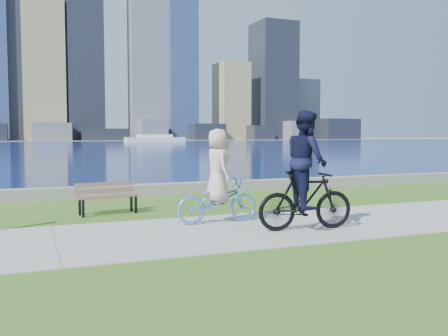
% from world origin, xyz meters
% --- Properties ---
extents(ground, '(320.00, 320.00, 0.00)m').
position_xyz_m(ground, '(0.00, 0.00, 0.00)').
color(ground, '#325817').
rests_on(ground, ground).
extents(concrete_path, '(80.00, 3.50, 0.02)m').
position_xyz_m(concrete_path, '(0.00, 0.00, 0.01)').
color(concrete_path, gray).
rests_on(concrete_path, ground).
extents(seawall, '(90.00, 0.50, 0.35)m').
position_xyz_m(seawall, '(0.00, 6.20, 0.17)').
color(seawall, slate).
rests_on(seawall, ground).
extents(bay_water, '(320.00, 131.00, 0.01)m').
position_xyz_m(bay_water, '(0.00, 72.00, 0.00)').
color(bay_water, navy).
rests_on(bay_water, ground).
extents(far_shore, '(320.00, 30.00, 0.12)m').
position_xyz_m(far_shore, '(0.00, 130.00, 0.06)').
color(far_shore, gray).
rests_on(far_shore, ground).
extents(city_skyline, '(177.57, 22.47, 76.00)m').
position_xyz_m(city_skyline, '(3.84, 128.76, 23.46)').
color(city_skyline, '#92855A').
rests_on(city_skyline, ground).
extents(ferry_far, '(12.56, 3.59, 1.71)m').
position_xyz_m(ferry_far, '(21.45, 95.18, 0.71)').
color(ferry_far, silver).
rests_on(ferry_far, ground).
extents(park_bench, '(1.51, 0.70, 0.75)m').
position_xyz_m(park_bench, '(-2.63, 3.04, 0.46)').
color(park_bench, black).
rests_on(park_bench, ground).
extents(cyclist_woman, '(0.67, 1.83, 2.02)m').
position_xyz_m(cyclist_woman, '(-0.63, 0.81, 0.77)').
color(cyclist_woman, '#5992DA').
rests_on(cyclist_woman, ground).
extents(cyclist_man, '(0.84, 2.03, 2.37)m').
position_xyz_m(cyclist_man, '(0.71, -0.58, 1.02)').
color(cyclist_man, black).
rests_on(cyclist_man, ground).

